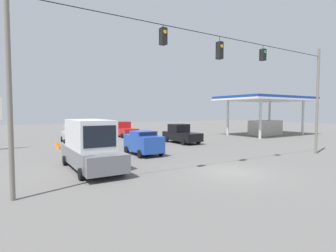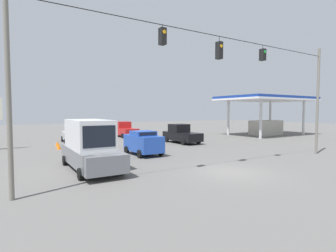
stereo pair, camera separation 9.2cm
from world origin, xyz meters
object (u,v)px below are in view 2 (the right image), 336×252
at_px(pickup_truck_silver_withflow_far, 73,134).
at_px(gas_station, 266,107).
at_px(pickup_truck_black_oncoming_far, 181,134).
at_px(traffic_cone_nearest, 83,163).
at_px(pickup_truck_red_oncoming_deep, 124,130).
at_px(traffic_cone_third, 71,153).
at_px(overhead_signal_span, 218,81).
at_px(sedan_blue_withflow_mid, 143,142).
at_px(traffic_cone_fourth, 64,149).
at_px(traffic_cone_farthest, 57,144).
at_px(traffic_cone_fifth, 59,146).
at_px(box_truck_grey_parked_shoulder, 90,145).
at_px(traffic_cone_second, 76,158).

xyz_separation_m(pickup_truck_silver_withflow_far, gas_station, (-26.88, 4.98, 3.22)).
distance_m(pickup_truck_black_oncoming_far, traffic_cone_nearest, 14.70).
xyz_separation_m(pickup_truck_red_oncoming_deep, traffic_cone_third, (9.79, 13.10, -0.70)).
relative_size(overhead_signal_span, sedan_blue_withflow_mid, 5.78).
height_order(sedan_blue_withflow_mid, traffic_cone_third, sedan_blue_withflow_mid).
xyz_separation_m(pickup_truck_red_oncoming_deep, traffic_cone_fourth, (9.91, 10.86, -0.70)).
distance_m(pickup_truck_black_oncoming_far, traffic_cone_farthest, 13.15).
bearing_deg(pickup_truck_red_oncoming_deep, traffic_cone_fifth, 40.27).
bearing_deg(traffic_cone_farthest, box_truck_grey_parked_shoulder, 90.09).
relative_size(traffic_cone_second, traffic_cone_farthest, 1.00).
distance_m(pickup_truck_red_oncoming_deep, sedan_blue_withflow_mid, 16.07).
bearing_deg(traffic_cone_fifth, traffic_cone_nearest, 89.85).
bearing_deg(pickup_truck_red_oncoming_deep, pickup_truck_black_oncoming_far, 104.79).
bearing_deg(box_truck_grey_parked_shoulder, traffic_cone_fifth, -88.73).
bearing_deg(traffic_cone_third, sedan_blue_withflow_mid, 156.09).
height_order(pickup_truck_silver_withflow_far, pickup_truck_black_oncoming_far, same).
bearing_deg(gas_station, overhead_signal_span, 31.67).
relative_size(pickup_truck_silver_withflow_far, traffic_cone_third, 10.10).
bearing_deg(pickup_truck_red_oncoming_deep, traffic_cone_third, 53.21).
bearing_deg(traffic_cone_farthest, traffic_cone_second, 88.72).
distance_m(traffic_cone_farthest, gas_station, 29.32).
bearing_deg(pickup_truck_red_oncoming_deep, traffic_cone_second, 57.39).
xyz_separation_m(pickup_truck_silver_withflow_far, pickup_truck_red_oncoming_deep, (-7.71, -3.93, -0.00)).
xyz_separation_m(pickup_truck_black_oncoming_far, pickup_truck_red_oncoming_deep, (2.73, -10.33, 0.00)).
relative_size(traffic_cone_fourth, traffic_cone_fifth, 1.00).
height_order(pickup_truck_black_oncoming_far, traffic_cone_nearest, pickup_truck_black_oncoming_far).
xyz_separation_m(pickup_truck_black_oncoming_far, traffic_cone_third, (12.52, 2.76, -0.70)).
relative_size(pickup_truck_red_oncoming_deep, traffic_cone_third, 9.38).
height_order(overhead_signal_span, pickup_truck_black_oncoming_far, overhead_signal_span).
xyz_separation_m(pickup_truck_red_oncoming_deep, traffic_cone_fifth, (9.97, 8.44, -0.70)).
bearing_deg(box_truck_grey_parked_shoulder, traffic_cone_fourth, -88.78).
bearing_deg(gas_station, box_truck_grey_parked_shoulder, 18.35).
bearing_deg(pickup_truck_black_oncoming_far, overhead_signal_span, 65.01).
relative_size(pickup_truck_black_oncoming_far, traffic_cone_second, 9.07).
distance_m(traffic_cone_nearest, traffic_cone_fourth, 6.81).
xyz_separation_m(pickup_truck_black_oncoming_far, traffic_cone_fifth, (12.70, -1.89, -0.70)).
bearing_deg(gas_station, pickup_truck_silver_withflow_far, -10.50).
bearing_deg(traffic_cone_nearest, traffic_cone_fourth, -90.70).
distance_m(pickup_truck_black_oncoming_far, traffic_cone_third, 12.84).
bearing_deg(pickup_truck_silver_withflow_far, traffic_cone_third, 77.17).
bearing_deg(overhead_signal_span, pickup_truck_black_oncoming_far, -114.99).
xyz_separation_m(overhead_signal_span, traffic_cone_second, (6.99, -6.99, -5.13)).
distance_m(pickup_truck_silver_withflow_far, traffic_cone_second, 11.90).
relative_size(pickup_truck_red_oncoming_deep, traffic_cone_fifth, 9.38).
bearing_deg(traffic_cone_nearest, traffic_cone_second, -90.55).
xyz_separation_m(overhead_signal_span, traffic_cone_fifth, (6.99, -14.14, -5.13)).
relative_size(box_truck_grey_parked_shoulder, traffic_cone_third, 12.14).
height_order(box_truck_grey_parked_shoulder, traffic_cone_second, box_truck_grey_parked_shoulder).
bearing_deg(gas_station, pickup_truck_black_oncoming_far, 4.93).
height_order(traffic_cone_second, traffic_cone_third, same).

